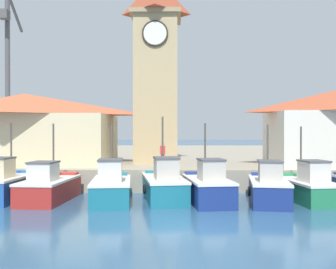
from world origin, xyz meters
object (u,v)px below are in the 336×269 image
at_px(fishing_boat_left_inner, 49,187).
at_px(warehouse_left, 24,128).
at_px(fishing_boat_left_outer, 6,185).
at_px(fishing_boat_right_inner, 269,188).
at_px(fishing_boat_mid_right, 208,187).
at_px(port_crane_near, 8,90).
at_px(fishing_boat_right_outer, 307,187).
at_px(fishing_boat_mid_left, 111,188).
at_px(clock_tower, 156,66).
at_px(warehouse_right, 334,127).
at_px(dock_worker_near_tower, 163,155).
at_px(fishing_boat_center, 164,185).

xyz_separation_m(fishing_boat_left_inner, warehouse_left, (-4.30, 7.63, 3.21)).
bearing_deg(fishing_boat_left_outer, fishing_boat_right_inner, -2.26).
height_order(fishing_boat_left_inner, warehouse_left, warehouse_left).
relative_size(fishing_boat_mid_right, port_crane_near, 0.26).
height_order(fishing_boat_right_outer, warehouse_left, warehouse_left).
relative_size(fishing_boat_mid_left, port_crane_near, 0.26).
distance_m(fishing_boat_left_outer, clock_tower, 13.41).
relative_size(fishing_boat_left_inner, fishing_boat_mid_right, 0.99).
bearing_deg(warehouse_right, clock_tower, 171.41).
distance_m(warehouse_right, port_crane_near, 35.20).
bearing_deg(clock_tower, dock_worker_near_tower, -80.85).
distance_m(fishing_boat_mid_left, dock_worker_near_tower, 5.48).
relative_size(fishing_boat_mid_left, warehouse_left, 0.37).
height_order(fishing_boat_left_outer, clock_tower, clock_tower).
relative_size(fishing_boat_mid_left, fishing_boat_right_inner, 1.02).
height_order(clock_tower, dock_worker_near_tower, clock_tower).
xyz_separation_m(fishing_boat_mid_left, dock_worker_near_tower, (2.52, 4.65, 1.45)).
height_order(fishing_boat_center, warehouse_right, warehouse_right).
xyz_separation_m(fishing_boat_left_outer, fishing_boat_right_inner, (13.92, -0.55, -0.04)).
xyz_separation_m(fishing_boat_mid_right, fishing_boat_right_inner, (3.13, -0.10, -0.02)).
bearing_deg(warehouse_left, fishing_boat_center, -34.53).
bearing_deg(fishing_boat_left_outer, fishing_boat_center, 1.78).
distance_m(warehouse_right, dock_worker_near_tower, 11.87).
bearing_deg(dock_worker_near_tower, fishing_boat_mid_left, -118.42).
relative_size(fishing_boat_left_outer, fishing_boat_mid_right, 0.92).
bearing_deg(fishing_boat_right_inner, warehouse_right, 47.88).
height_order(fishing_boat_left_inner, fishing_boat_center, fishing_boat_center).
bearing_deg(dock_worker_near_tower, clock_tower, 99.15).
xyz_separation_m(clock_tower, dock_worker_near_tower, (0.60, -3.74, -6.27)).
bearing_deg(fishing_boat_center, dock_worker_near_tower, 93.33).
bearing_deg(fishing_boat_left_outer, clock_tower, 45.70).
height_order(warehouse_right, port_crane_near, port_crane_near).
relative_size(fishing_boat_right_outer, port_crane_near, 0.27).
height_order(warehouse_left, port_crane_near, port_crane_near).
xyz_separation_m(fishing_boat_right_outer, dock_worker_near_tower, (-7.81, 3.97, 1.48)).
bearing_deg(fishing_boat_left_outer, dock_worker_near_tower, 26.48).
xyz_separation_m(fishing_boat_mid_left, clock_tower, (1.91, 8.39, 7.72)).
height_order(clock_tower, port_crane_near, port_crane_near).
height_order(warehouse_left, dock_worker_near_tower, warehouse_left).
height_order(fishing_boat_mid_left, warehouse_left, warehouse_left).
relative_size(fishing_boat_right_outer, warehouse_left, 0.38).
height_order(fishing_boat_right_outer, clock_tower, clock_tower).
height_order(warehouse_left, warehouse_right, warehouse_right).
xyz_separation_m(fishing_boat_center, fishing_boat_right_inner, (5.41, -0.81, -0.02)).
bearing_deg(warehouse_left, fishing_boat_left_outer, -75.67).
xyz_separation_m(fishing_boat_mid_right, warehouse_left, (-12.69, 7.88, 3.15)).
bearing_deg(fishing_boat_right_inner, fishing_boat_mid_right, 178.25).
bearing_deg(port_crane_near, clock_tower, -41.67).
bearing_deg(fishing_boat_center, fishing_boat_left_inner, -175.53).
xyz_separation_m(fishing_boat_left_outer, fishing_boat_right_outer, (16.09, 0.15, -0.08)).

